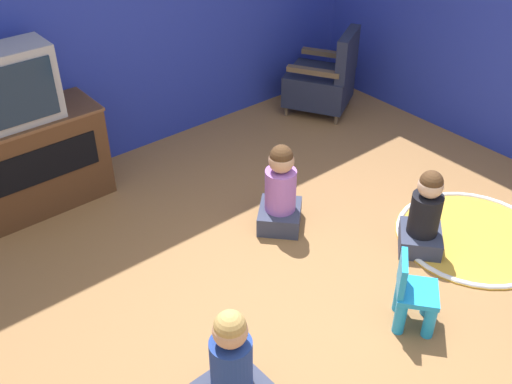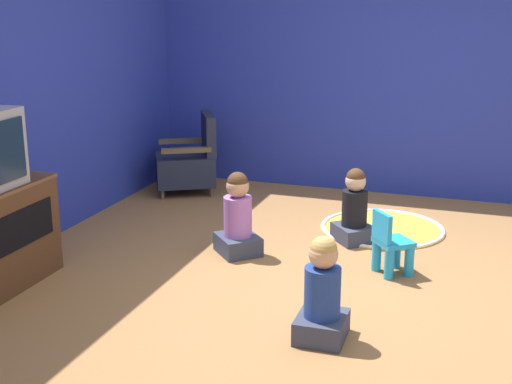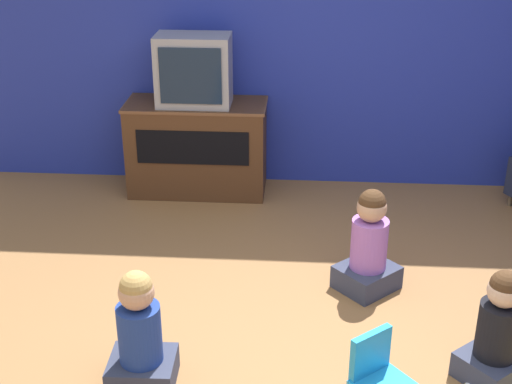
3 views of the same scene
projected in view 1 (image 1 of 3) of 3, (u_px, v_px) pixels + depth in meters
ground_plane at (340, 301)px, 3.87m from camera, size 30.00×30.00×0.00m
wall_back at (92, 1)px, 4.62m from camera, size 5.56×0.12×2.73m
tv_cabinet at (30, 161)px, 4.54m from camera, size 1.12×0.49×0.75m
television at (13, 86)px, 4.15m from camera, size 0.57×0.34×0.55m
black_armchair at (323, 81)px, 5.89m from camera, size 0.77×0.80×0.84m
yellow_kid_chair at (413, 297)px, 3.61m from camera, size 0.36×0.35×0.50m
play_mat at (473, 236)px, 4.40m from camera, size 1.12×1.12×0.04m
child_watching_left at (424, 216)px, 4.15m from camera, size 0.44×0.43×0.65m
child_watching_center at (280, 192)px, 4.36m from camera, size 0.46×0.46×0.69m
child_watching_right at (231, 366)px, 3.09m from camera, size 0.35×0.31×0.67m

